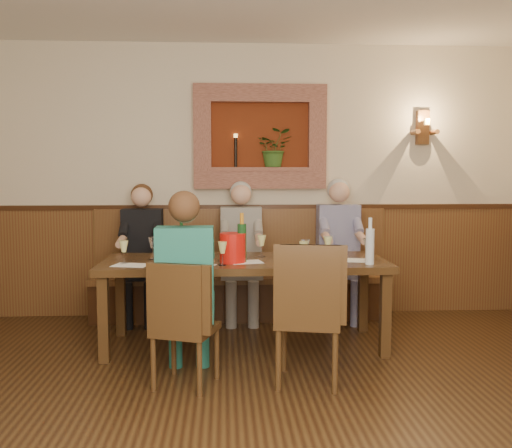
{
  "coord_description": "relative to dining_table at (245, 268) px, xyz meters",
  "views": [
    {
      "loc": [
        -0.17,
        -2.95,
        1.51
      ],
      "look_at": [
        0.1,
        1.9,
        1.05
      ],
      "focal_mm": 40.0,
      "sensor_mm": 36.0,
      "label": 1
    }
  ],
  "objects": [
    {
      "name": "room_shell",
      "position": [
        0.0,
        -1.85,
        1.21
      ],
      "size": [
        6.04,
        6.04,
        2.82
      ],
      "color": "beige",
      "rests_on": "ground"
    },
    {
      "name": "wainscoting",
      "position": [
        0.0,
        -1.85,
        -0.09
      ],
      "size": [
        6.02,
        6.02,
        1.15
      ],
      "color": "#5A2F19",
      "rests_on": "ground"
    },
    {
      "name": "wall_niche",
      "position": [
        0.24,
        1.09,
        1.13
      ],
      "size": [
        1.36,
        0.3,
        1.06
      ],
      "color": "#62230E",
      "rests_on": "ground"
    },
    {
      "name": "wall_sconce",
      "position": [
        1.9,
        1.08,
        1.27
      ],
      "size": [
        0.25,
        0.2,
        0.35
      ],
      "color": "#5A2F19",
      "rests_on": "ground"
    },
    {
      "name": "dining_table",
      "position": [
        0.0,
        0.0,
        0.0
      ],
      "size": [
        2.4,
        0.9,
        0.75
      ],
      "color": "#3A2411",
      "rests_on": "ground"
    },
    {
      "name": "bench",
      "position": [
        0.0,
        0.94,
        -0.35
      ],
      "size": [
        3.0,
        0.45,
        1.11
      ],
      "color": "#381E0F",
      "rests_on": "ground"
    },
    {
      "name": "chair_near_left",
      "position": [
        -0.45,
        -0.9,
        -0.42
      ],
      "size": [
        0.5,
        0.5,
        0.89
      ],
      "rotation": [
        0.0,
        0.0,
        -0.34
      ],
      "color": "#3A2411",
      "rests_on": "ground"
    },
    {
      "name": "chair_near_right",
      "position": [
        0.42,
        -0.89,
        -0.38
      ],
      "size": [
        0.53,
        0.53,
        1.02
      ],
      "rotation": [
        0.0,
        0.0,
        -0.2
      ],
      "color": "#3A2411",
      "rests_on": "ground"
    },
    {
      "name": "person_bench_left",
      "position": [
        -0.99,
        0.84,
        -0.11
      ],
      "size": [
        0.4,
        0.49,
        1.37
      ],
      "color": "black",
      "rests_on": "ground"
    },
    {
      "name": "person_bench_mid",
      "position": [
        -0.0,
        0.84,
        -0.1
      ],
      "size": [
        0.41,
        0.5,
        1.4
      ],
      "color": "#635E5A",
      "rests_on": "ground"
    },
    {
      "name": "person_bench_right",
      "position": [
        0.99,
        0.84,
        -0.09
      ],
      "size": [
        0.42,
        0.51,
        1.42
      ],
      "color": "navy",
      "rests_on": "ground"
    },
    {
      "name": "person_chair_front",
      "position": [
        -0.45,
        -0.78,
        -0.11
      ],
      "size": [
        0.4,
        0.49,
        1.37
      ],
      "color": "#1B575E",
      "rests_on": "ground"
    },
    {
      "name": "spittoon_bucket",
      "position": [
        -0.1,
        -0.14,
        0.2
      ],
      "size": [
        0.25,
        0.25,
        0.24
      ],
      "primitive_type": "cylinder",
      "rotation": [
        0.0,
        0.0,
        0.19
      ],
      "color": "red",
      "rests_on": "dining_table"
    },
    {
      "name": "wine_bottle_green_a",
      "position": [
        -0.03,
        -0.12,
        0.24
      ],
      "size": [
        0.08,
        0.08,
        0.41
      ],
      "rotation": [
        0.0,
        0.0,
        0.02
      ],
      "color": "#19471E",
      "rests_on": "dining_table"
    },
    {
      "name": "wine_bottle_green_b",
      "position": [
        -0.54,
        0.12,
        0.22
      ],
      "size": [
        0.09,
        0.09,
        0.37
      ],
      "rotation": [
        0.0,
        0.0,
        0.44
      ],
      "color": "#19471E",
      "rests_on": "dining_table"
    },
    {
      "name": "water_bottle",
      "position": [
        1.0,
        -0.29,
        0.23
      ],
      "size": [
        0.09,
        0.09,
        0.38
      ],
      "rotation": [
        0.0,
        0.0,
        0.27
      ],
      "color": "silver",
      "rests_on": "dining_table"
    },
    {
      "name": "tasting_sheet_a",
      "position": [
        -0.92,
        -0.23,
        0.08
      ],
      "size": [
        0.32,
        0.26,
        0.0
      ],
      "primitive_type": "cube",
      "rotation": [
        0.0,
        0.0,
        -0.24
      ],
      "color": "white",
      "rests_on": "dining_table"
    },
    {
      "name": "tasting_sheet_b",
      "position": [
        0.01,
        -0.13,
        0.08
      ],
      "size": [
        0.29,
        0.23,
        0.0
      ],
      "primitive_type": "cube",
      "rotation": [
        0.0,
        0.0,
        0.2
      ],
      "color": "white",
      "rests_on": "dining_table"
    },
    {
      "name": "tasting_sheet_c",
      "position": [
        0.9,
        -0.08,
        0.08
      ],
      "size": [
        0.33,
        0.27,
        0.0
      ],
      "primitive_type": "cube",
      "rotation": [
        0.0,
        0.0,
        -0.25
      ],
      "color": "white",
      "rests_on": "dining_table"
    },
    {
      "name": "tasting_sheet_d",
      "position": [
        -0.38,
        -0.28,
        0.08
      ],
      "size": [
        0.3,
        0.25,
        0.0
      ],
      "primitive_type": "cube",
      "rotation": [
        0.0,
        0.0,
        -0.34
      ],
      "color": "white",
      "rests_on": "dining_table"
    },
    {
      "name": "wine_glass_0",
      "position": [
        -0.99,
        -0.16,
        0.17
      ],
      "size": [
        0.08,
        0.08,
        0.19
      ],
      "primitive_type": null,
      "color": "#E7E98B",
      "rests_on": "dining_table"
    },
    {
      "name": "wine_glass_1",
      "position": [
        -0.78,
        0.07,
        0.17
      ],
      "size": [
        0.08,
        0.08,
        0.19
      ],
      "primitive_type": null,
      "color": "white",
      "rests_on": "dining_table"
    },
    {
      "name": "wine_glass_2",
      "position": [
        -0.49,
        -0.18,
        0.17
      ],
      "size": [
        0.08,
        0.08,
        0.19
      ],
      "primitive_type": null,
      "color": "#E7E98B",
      "rests_on": "dining_table"
    },
    {
      "name": "wine_glass_3",
      "position": [
        -0.33,
        0.12,
        0.17
      ],
      "size": [
        0.08,
        0.08,
        0.19
      ],
      "primitive_type": null,
      "color": "white",
      "rests_on": "dining_table"
    },
    {
      "name": "wine_glass_4",
      "position": [
        -0.05,
        -0.14,
        0.17
      ],
      "size": [
        0.08,
        0.08,
        0.19
      ],
      "primitive_type": null,
      "color": "#E7E98B",
      "rests_on": "dining_table"
    },
    {
      "name": "wine_glass_5",
      "position": [
        0.16,
        0.16,
        0.17
      ],
      "size": [
        0.08,
        0.08,
        0.19
      ],
      "primitive_type": null,
      "color": "#E7E98B",
      "rests_on": "dining_table"
    },
    {
      "name": "wine_glass_6",
      "position": [
        0.5,
        -0.16,
        0.17
      ],
      "size": [
        0.08,
        0.08,
        0.19
      ],
      "primitive_type": null,
      "color": "white",
      "rests_on": "dining_table"
    },
    {
      "name": "wine_glass_7",
      "position": [
        0.72,
        0.02,
        0.17
      ],
      "size": [
        0.08,
        0.08,
        0.19
      ],
      "primitive_type": null,
      "color": "#E7E98B",
      "rests_on": "dining_table"
    },
    {
      "name": "wine_glass_8",
      "position": [
        1.03,
        -0.13,
        0.17
      ],
      "size": [
        0.08,
        0.08,
        0.19
      ],
      "primitive_type": null,
      "color": "white",
      "rests_on": "dining_table"
    },
    {
      "name": "wine_glass_9",
      "position": [
        -0.19,
        -0.28,
        0.17
      ],
      "size": [
        0.08,
        0.08,
        0.19
      ],
      "primitive_type": null,
      "color": "#E7E98B",
      "rests_on": "dining_table"
    },
    {
      "name": "wine_glass_10",
      "position": [
        0.46,
        -0.3,
        0.17
      ],
      "size": [
        0.08,
        0.08,
        0.19
      ],
      "primitive_type": null,
      "color": "#E7E98B",
      "rests_on": "dining_table"
    }
  ]
}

